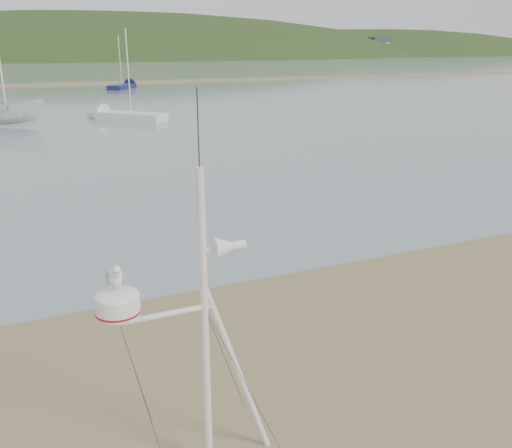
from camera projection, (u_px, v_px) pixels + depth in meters
name	position (u px, v px, depth m)	size (l,w,h in m)	color
ground	(124.00, 443.00, 7.05)	(560.00, 560.00, 0.00)	olive
water	(11.00, 68.00, 121.60)	(560.00, 256.00, 0.04)	slate
sandbar	(16.00, 86.00, 67.77)	(560.00, 7.00, 0.07)	olive
hill_ridge	(63.00, 107.00, 224.31)	(620.00, 180.00, 80.00)	#1F3214
far_cottages	(17.00, 48.00, 177.04)	(294.40, 6.30, 8.00)	beige
mast_rig	(204.00, 391.00, 6.31)	(2.02, 2.15, 4.55)	silver
boat_white	(3.00, 88.00, 33.43)	(1.75, 1.80, 4.67)	silver
sailboat_white_near	(112.00, 115.00, 37.55)	(5.59, 5.74, 6.43)	silver
sailboat_blue_far	(128.00, 86.00, 64.78)	(4.98, 6.23, 6.46)	#131945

